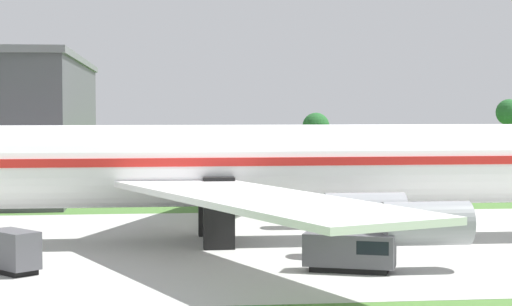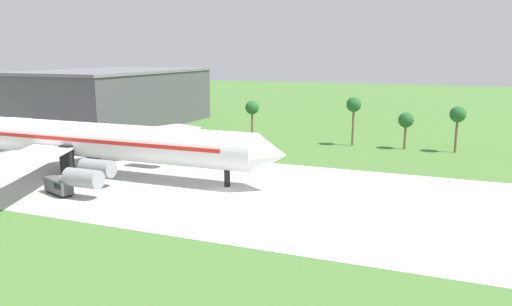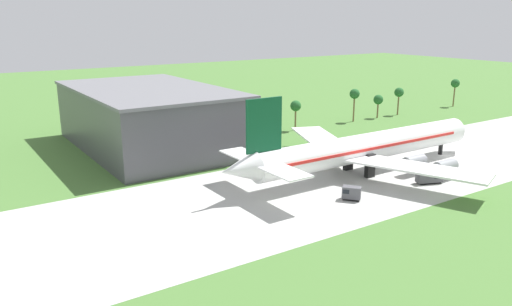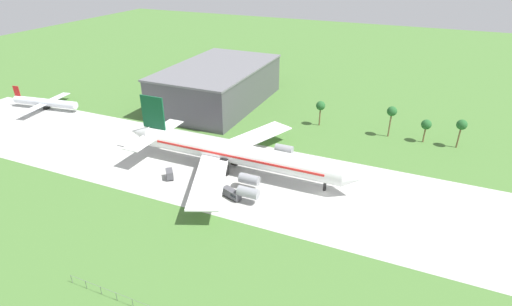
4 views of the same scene
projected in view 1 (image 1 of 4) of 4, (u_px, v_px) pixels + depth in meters
name	position (u px, v px, depth m)	size (l,w,h in m)	color
jet_airliner	(239.00, 166.00, 75.16)	(79.60, 62.28, 20.77)	white
baggage_tug	(352.00, 252.00, 61.79)	(6.38, 4.02, 2.59)	black
fuel_truck	(12.00, 251.00, 61.30)	(3.97, 4.21, 2.88)	black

